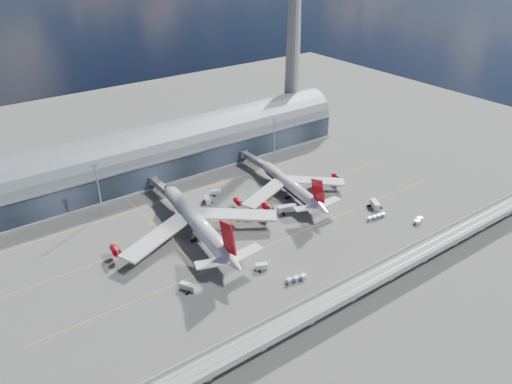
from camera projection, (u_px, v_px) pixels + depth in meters
ground at (261, 232)px, 216.78m from camera, size 500.00×500.00×0.00m
taxi_lines at (232, 211)px, 232.54m from camera, size 200.00×80.12×0.01m
terminal at (174, 150)px, 267.05m from camera, size 200.00×30.00×28.00m
control_tower at (293, 52)px, 295.63m from camera, size 19.00×19.00×103.00m
guideway at (354, 288)px, 175.05m from camera, size 220.00×8.50×7.20m
floodlight_mast_left at (98, 188)px, 223.67m from camera, size 3.00×0.70×25.70m
floodlight_mast_right at (274, 139)px, 275.47m from camera, size 3.00×0.70×25.70m
airliner_left at (199, 224)px, 209.97m from camera, size 73.57×77.37×23.57m
airliner_right at (291, 186)px, 243.95m from camera, size 59.42×62.16×19.75m
jet_bridge_left at (163, 188)px, 241.95m from camera, size 4.40×28.00×7.25m
jet_bridge_right at (257, 161)px, 269.32m from camera, size 4.40×32.00×7.25m
service_truck_0 at (188, 287)px, 181.85m from camera, size 4.82×6.76×2.69m
service_truck_1 at (262, 267)px, 192.73m from camera, size 5.01×3.82×2.64m
service_truck_2 at (287, 209)px, 231.39m from camera, size 9.40×5.17×3.28m
service_truck_3 at (375, 205)px, 234.77m from camera, size 5.42×7.31×3.32m
service_truck_4 at (208, 200)px, 239.10m from camera, size 3.75×5.52×2.93m
service_truck_5 at (216, 192)px, 246.41m from camera, size 5.48×3.92×2.48m
cargo_train_0 at (296, 279)px, 186.54m from camera, size 8.76×3.70×1.92m
cargo_train_1 at (377, 217)px, 226.45m from camera, size 10.05×3.14×1.65m
cargo_train_2 at (418, 221)px, 223.15m from camera, size 5.97×3.56×1.94m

